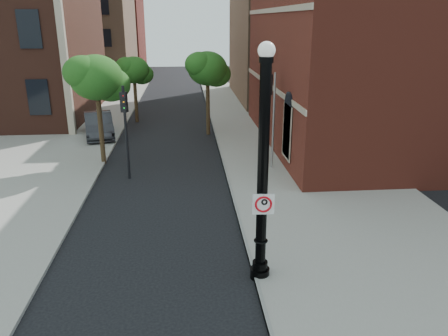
{
  "coord_description": "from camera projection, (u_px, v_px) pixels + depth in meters",
  "views": [
    {
      "loc": [
        0.22,
        -10.71,
        7.03
      ],
      "look_at": [
        1.34,
        2.0,
        2.68
      ],
      "focal_mm": 35.0,
      "sensor_mm": 36.0,
      "label": 1
    }
  ],
  "objects": [
    {
      "name": "street_tree_a",
      "position": [
        97.0,
        79.0,
        21.14
      ],
      "size": [
        3.03,
        2.74,
        5.46
      ],
      "color": "black",
      "rests_on": "ground"
    },
    {
      "name": "sidewalk_right",
      "position": [
        301.0,
        164.0,
        22.26
      ],
      "size": [
        8.0,
        60.0,
        0.12
      ],
      "primitive_type": "cube",
      "color": "gray",
      "rests_on": "ground"
    },
    {
      "name": "parked_car",
      "position": [
        99.0,
        125.0,
        27.29
      ],
      "size": [
        2.62,
        4.92,
        1.54
      ],
      "primitive_type": "imported",
      "rotation": [
        0.0,
        0.0,
        0.22
      ],
      "color": "#29292D",
      "rests_on": "ground"
    },
    {
      "name": "bg_building_tan_b",
      "position": [
        357.0,
        20.0,
        39.71
      ],
      "size": [
        22.0,
        14.0,
        14.0
      ],
      "primitive_type": "cube",
      "color": "#8E684D",
      "rests_on": "ground"
    },
    {
      "name": "traffic_signal_left",
      "position": [
        125.0,
        117.0,
        19.43
      ],
      "size": [
        0.33,
        0.38,
        4.3
      ],
      "rotation": [
        0.0,
        0.0,
        -0.31
      ],
      "color": "black",
      "rests_on": "ground"
    },
    {
      "name": "utility_pole",
      "position": [
        273.0,
        123.0,
        20.81
      ],
      "size": [
        0.09,
        0.09,
        4.73
      ],
      "primitive_type": "cylinder",
      "color": "#999999",
      "rests_on": "ground"
    },
    {
      "name": "lamppost",
      "position": [
        263.0,
        179.0,
        11.58
      ],
      "size": [
        0.55,
        0.55,
        6.55
      ],
      "color": "black",
      "rests_on": "ground"
    },
    {
      "name": "no_parking_sign",
      "position": [
        263.0,
        204.0,
        11.63
      ],
      "size": [
        0.59,
        0.09,
        0.59
      ],
      "rotation": [
        0.0,
        0.0,
        -0.06
      ],
      "color": "white",
      "rests_on": "ground"
    },
    {
      "name": "street_tree_c",
      "position": [
        208.0,
        69.0,
        26.9
      ],
      "size": [
        2.9,
        2.62,
        5.22
      ],
      "color": "black",
      "rests_on": "ground"
    },
    {
      "name": "sidewalk_left",
      "position": [
        46.0,
        132.0,
        28.56
      ],
      "size": [
        10.0,
        50.0,
        0.12
      ],
      "primitive_type": "cube",
      "color": "gray",
      "rests_on": "ground"
    },
    {
      "name": "bg_building_tan_a",
      "position": [
        79.0,
        29.0,
        50.9
      ],
      "size": [
        12.0,
        12.0,
        12.0
      ],
      "primitive_type": "cube",
      "color": "#8E684D",
      "rests_on": "ground"
    },
    {
      "name": "street_tree_b",
      "position": [
        134.0,
        71.0,
        30.43
      ],
      "size": [
        2.57,
        2.32,
        4.62
      ],
      "color": "black",
      "rests_on": "ground"
    },
    {
      "name": "traffic_signal_right",
      "position": [
        268.0,
        100.0,
        21.52
      ],
      "size": [
        0.39,
        0.43,
        4.82
      ],
      "rotation": [
        0.0,
        0.0,
        0.43
      ],
      "color": "black",
      "rests_on": "ground"
    },
    {
      "name": "bg_building_red",
      "position": [
        101.0,
        34.0,
        64.43
      ],
      "size": [
        12.0,
        12.0,
        10.0
      ],
      "primitive_type": "cube",
      "color": "maroon",
      "rests_on": "ground"
    },
    {
      "name": "curb_edge",
      "position": [
        224.0,
        166.0,
        21.93
      ],
      "size": [
        0.1,
        60.0,
        0.14
      ],
      "primitive_type": "cube",
      "color": "gray",
      "rests_on": "ground"
    },
    {
      "name": "ground",
      "position": [
        183.0,
        281.0,
        12.35
      ],
      "size": [
        120.0,
        120.0,
        0.0
      ],
      "primitive_type": "plane",
      "color": "black",
      "rests_on": "ground"
    }
  ]
}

